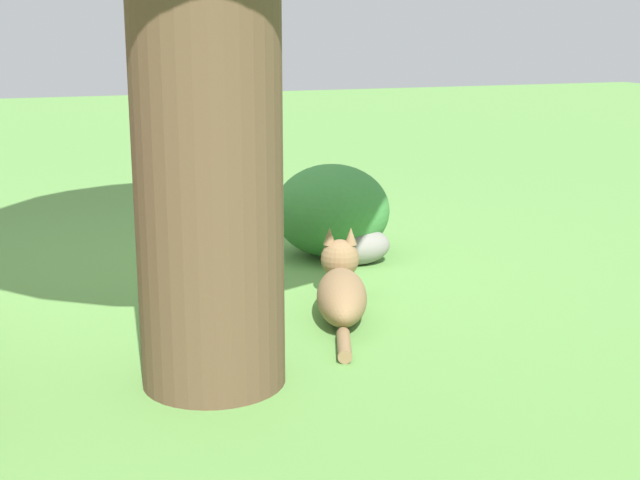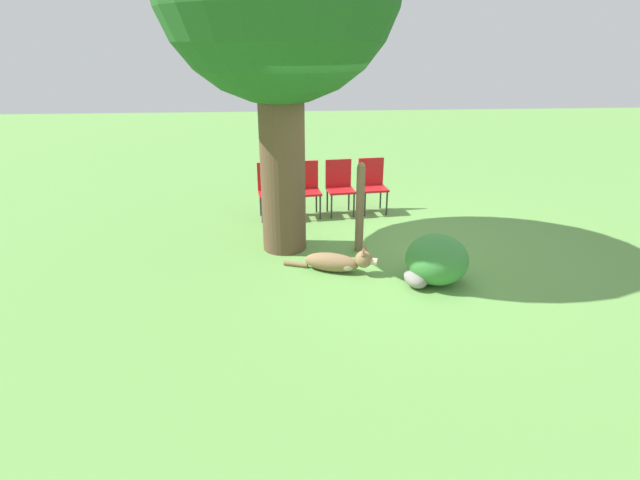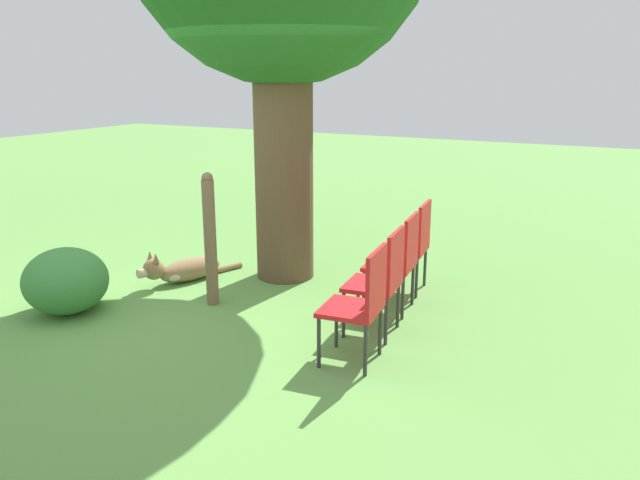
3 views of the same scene
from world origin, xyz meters
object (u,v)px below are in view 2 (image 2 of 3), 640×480
red_chair_0 (372,182)px  red_chair_2 (306,186)px  dog (338,262)px  red_chair_1 (340,184)px  red_chair_3 (272,187)px  fence_post (360,208)px

red_chair_0 → red_chair_2: bearing=-89.3°
dog → red_chair_1: (2.33, -0.28, 0.38)m
red_chair_2 → red_chair_3: 0.57m
red_chair_3 → red_chair_2: bearing=90.7°
red_chair_3 → red_chair_0: bearing=90.7°
fence_post → red_chair_3: fence_post is taller
dog → red_chair_2: size_ratio=1.30×
fence_post → red_chair_3: bearing=38.1°
fence_post → red_chair_0: 1.81m
red_chair_1 → red_chair_3: same height
fence_post → red_chair_1: size_ratio=1.39×
dog → fence_post: 0.90m
red_chair_3 → dog: bearing=15.2°
dog → red_chair_1: 2.38m
red_chair_0 → fence_post: bearing=-21.5°
red_chair_0 → red_chair_3: (-0.20, 1.70, 0.00)m
red_chair_0 → red_chair_1: (-0.07, 0.57, 0.00)m
dog → red_chair_0: (2.40, -0.85, 0.38)m
red_chair_1 → red_chair_2: same height
fence_post → red_chair_1: fence_post is taller
red_chair_0 → red_chair_2: (-0.13, 1.13, 0.00)m
dog → red_chair_1: size_ratio=1.30×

